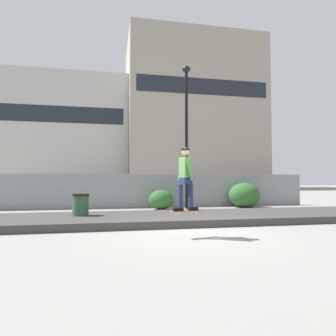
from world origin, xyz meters
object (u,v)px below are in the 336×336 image
at_px(skater, 186,175).
at_px(parked_car_near, 85,191).
at_px(shrub_center, 244,195).
at_px(skateboard, 186,211).
at_px(shrub_left, 161,200).
at_px(parked_car_mid, 169,190).
at_px(trash_bin, 81,208).
at_px(street_lamp, 186,121).

bearing_deg(skater, parked_car_near, 107.71).
relative_size(skater, shrub_center, 0.96).
distance_m(parked_car_near, shrub_center, 9.62).
xyz_separation_m(skateboard, skater, (-0.00, -0.00, 0.96)).
relative_size(parked_car_near, shrub_left, 3.42).
xyz_separation_m(parked_car_mid, trash_bin, (-4.80, -8.08, -0.32)).
height_order(skater, shrub_left, skater).
distance_m(skateboard, skater, 0.96).
bearing_deg(shrub_center, trash_bin, -153.36).
bearing_deg(parked_car_mid, parked_car_near, -178.52).
bearing_deg(street_lamp, trash_bin, -140.95).
height_order(shrub_left, shrub_center, shrub_center).
xyz_separation_m(skater, shrub_left, (0.58, 7.28, -1.15)).
xyz_separation_m(skater, shrub_center, (5.27, 7.42, -0.98)).
height_order(skater, parked_car_near, skater).
height_order(parked_car_near, shrub_left, parked_car_near).
bearing_deg(trash_bin, skater, -47.20).
distance_m(street_lamp, shrub_center, 5.21).
xyz_separation_m(parked_car_mid, shrub_center, (3.49, -3.92, -0.16)).
height_order(skater, shrub_center, skater).
distance_m(skateboard, parked_car_mid, 11.48).
distance_m(shrub_left, shrub_center, 4.70).
xyz_separation_m(parked_car_near, shrub_center, (8.85, -3.78, -0.16)).
height_order(skateboard, trash_bin, trash_bin).
height_order(street_lamp, shrub_center, street_lamp).
xyz_separation_m(street_lamp, shrub_left, (-1.36, -0.01, -4.18)).
bearing_deg(skater, shrub_center, 54.61).
relative_size(parked_car_near, trash_bin, 4.29).
height_order(shrub_center, trash_bin, shrub_center).
distance_m(skater, street_lamp, 8.12).
relative_size(parked_car_mid, shrub_center, 2.57).
bearing_deg(street_lamp, skateboard, -104.89).
xyz_separation_m(skateboard, parked_car_mid, (1.78, 11.34, 0.14)).
relative_size(parked_car_mid, shrub_left, 3.48).
height_order(parked_car_near, shrub_center, parked_car_near).
bearing_deg(parked_car_mid, skateboard, -98.92).
bearing_deg(shrub_center, skateboard, -125.39).
relative_size(street_lamp, parked_car_near, 1.73).
relative_size(skateboard, shrub_center, 0.47).
height_order(parked_car_near, parked_car_mid, same).
distance_m(skater, parked_car_mid, 11.51).
bearing_deg(street_lamp, skater, -104.89).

